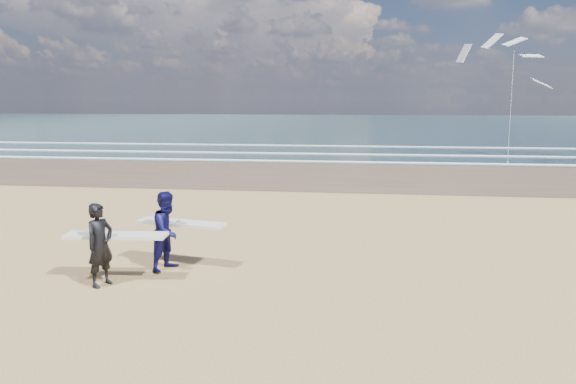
# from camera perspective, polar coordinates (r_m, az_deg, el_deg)

# --- Properties ---
(ocean) EXTENTS (220.00, 100.00, 0.02)m
(ocean) POSITION_cam_1_polar(r_m,az_deg,el_deg) (83.32, 18.52, 7.05)
(ocean) COLOR #192F38
(ocean) RESTS_ON ground
(surfer_near) EXTENTS (2.24, 1.10, 1.81)m
(surfer_near) POSITION_cam_1_polar(r_m,az_deg,el_deg) (11.70, -19.93, -5.41)
(surfer_near) COLOR black
(surfer_near) RESTS_ON ground
(surfer_far) EXTENTS (2.26, 1.36, 1.87)m
(surfer_far) POSITION_cam_1_polar(r_m,az_deg,el_deg) (12.35, -13.09, -4.15)
(surfer_far) COLOR #0B0A3C
(surfer_far) RESTS_ON ground
(kite_1) EXTENTS (6.60, 4.83, 9.04)m
(kite_1) POSITION_cam_1_polar(r_m,az_deg,el_deg) (37.45, 23.67, 11.46)
(kite_1) COLOR slate
(kite_1) RESTS_ON ground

